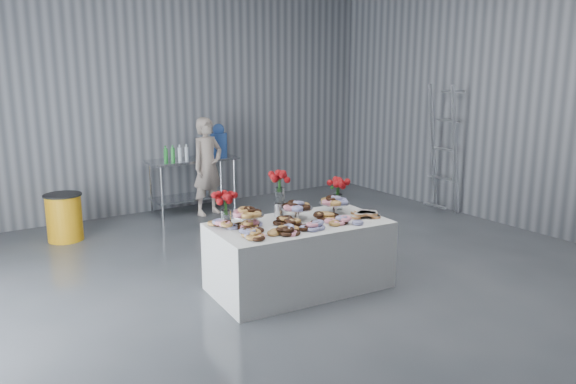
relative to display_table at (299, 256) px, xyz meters
name	(u,v)px	position (x,y,z in m)	size (l,w,h in m)	color
ground	(326,295)	(0.13, -0.32, -0.38)	(9.00, 9.00, 0.00)	#3C4045
room_walls	(303,42)	(-0.14, -0.25, 2.26)	(8.04, 9.04, 4.02)	gray
display_table	(299,256)	(0.00, 0.00, 0.00)	(1.90, 1.00, 0.75)	white
prep_table	(193,175)	(0.44, 3.78, 0.24)	(1.50, 0.60, 0.90)	silver
donut_mounds	(302,220)	(0.00, -0.05, 0.42)	(1.80, 0.80, 0.09)	gold
cake_stand_left	(247,213)	(-0.54, 0.19, 0.52)	(0.36, 0.36, 0.17)	silver
cake_stand_mid	(297,207)	(0.06, 0.15, 0.52)	(0.36, 0.36, 0.17)	silver
cake_stand_right	(334,202)	(0.56, 0.11, 0.52)	(0.36, 0.36, 0.17)	silver
danish_pile	(364,212)	(0.74, -0.21, 0.43)	(0.48, 0.48, 0.11)	silver
bouquet_left	(226,199)	(-0.73, 0.31, 0.67)	(0.26, 0.26, 0.42)	white
bouquet_right	(338,185)	(0.72, 0.24, 0.67)	(0.26, 0.26, 0.42)	white
bouquet_center	(280,183)	(-0.02, 0.35, 0.75)	(0.26, 0.26, 0.57)	silver
water_jug	(219,141)	(0.94, 3.78, 0.77)	(0.28, 0.28, 0.55)	#3C6DCF
drink_bottles	(176,153)	(0.12, 3.68, 0.66)	(0.54, 0.08, 0.27)	#268C33
person	(208,166)	(0.57, 3.46, 0.43)	(0.58, 0.38, 1.60)	#CC8C93
trash_barrel	(64,217)	(-1.76, 3.26, -0.04)	(0.52, 0.52, 0.67)	orange
stepladder	(444,149)	(3.88, 1.42, 0.69)	(0.24, 0.53, 2.13)	silver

